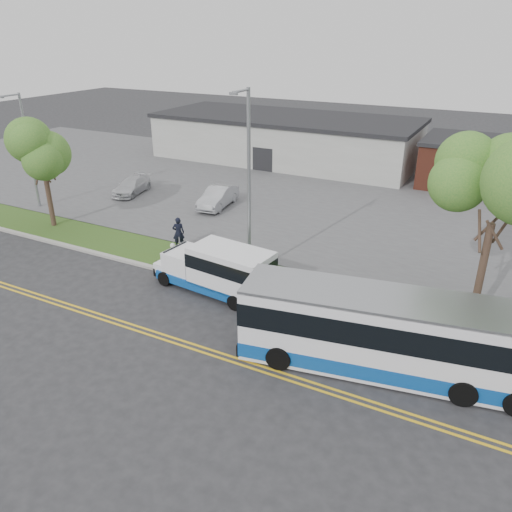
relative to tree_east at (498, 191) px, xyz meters
The scene contains 19 objects.
ground 15.60m from the tree_east, 167.91° to the right, with size 140.00×140.00×0.00m, color #28282B.
lane_line_north 16.77m from the tree_east, 153.93° to the right, with size 70.00×0.12×0.01m, color gold.
lane_line_south 16.90m from the tree_east, 152.95° to the right, with size 70.00×0.12×0.01m, color gold.
curb 15.40m from the tree_east, behind, with size 80.00×0.30×0.15m, color #9E9B93.
verge 15.29m from the tree_east, behind, with size 80.00×3.30×0.10m, color #3B541C.
parking_lot 20.73m from the tree_east, 135.00° to the left, with size 80.00×25.00×0.10m, color #4C4C4F.
commercial_building 31.50m from the tree_east, 129.81° to the left, with size 25.40×10.40×4.35m.
brick_wing 23.65m from the tree_east, 98.65° to the left, with size 6.30×7.30×3.90m.
tree_east is the anchor object (origin of this frame).
tree_west 26.02m from the tree_east, behind, with size 4.40×4.40×6.91m.
streetlight_near 11.05m from the tree_east, behind, with size 0.35×1.53×9.50m.
streetlight_far 30.15m from the tree_east, behind, with size 0.35×1.53×8.00m.
shuttle_bus 12.62m from the tree_east, 167.78° to the right, with size 6.65×2.76×2.48m.
transit_bus 7.11m from the tree_east, 117.94° to the right, with size 11.62×4.48×3.15m.
pedestrian 17.22m from the tree_east, behind, with size 0.70×0.46×1.91m, color black.
parked_car_a 20.88m from the tree_east, 155.12° to the left, with size 1.55×4.43×1.46m, color #A9ABB0.
parked_car_b 27.80m from the tree_east, 162.73° to the left, with size 1.70×4.19×1.22m, color silver.
grocery_bag_left 17.74m from the tree_east, behind, with size 0.32×0.32×0.32m, color white.
grocery_bag_right 17.21m from the tree_east, behind, with size 0.32×0.32×0.32m, color white.
Camera 1 is at (14.30, -18.05, 12.02)m, focal length 35.00 mm.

